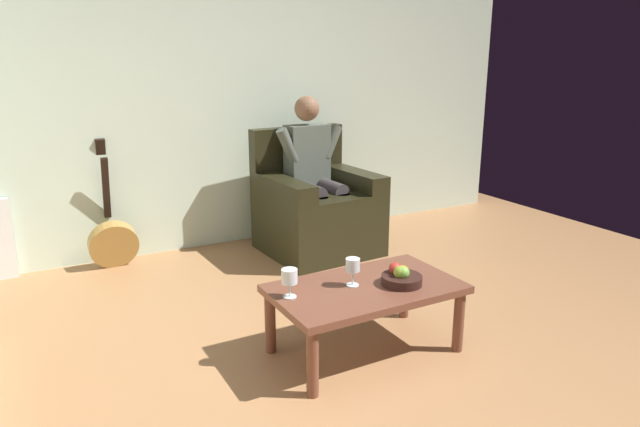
{
  "coord_description": "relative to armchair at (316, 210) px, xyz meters",
  "views": [
    {
      "loc": [
        1.5,
        1.86,
        1.58
      ],
      "look_at": [
        -0.2,
        -1.32,
        0.58
      ],
      "focal_mm": 32.1,
      "sensor_mm": 36.0,
      "label": 1
    }
  ],
  "objects": [
    {
      "name": "ground_plane",
      "position": [
        0.62,
        2.17,
        -0.34
      ],
      "size": [
        6.58,
        6.58,
        0.0
      ],
      "primitive_type": "plane",
      "color": "#A7754A"
    },
    {
      "name": "wall_back",
      "position": [
        0.62,
        -0.58,
        1.02
      ],
      "size": [
        5.88,
        0.06,
        2.73
      ],
      "primitive_type": "cube",
      "color": "silver",
      "rests_on": "ground"
    },
    {
      "name": "armchair",
      "position": [
        0.0,
        0.0,
        0.0
      ],
      "size": [
        0.89,
        0.86,
        1.0
      ],
      "rotation": [
        0.0,
        0.0,
        0.06
      ],
      "color": "black",
      "rests_on": "ground"
    },
    {
      "name": "person_seated",
      "position": [
        0.0,
        -0.02,
        0.34
      ],
      "size": [
        0.62,
        0.55,
        1.27
      ],
      "rotation": [
        0.0,
        0.0,
        0.06
      ],
      "color": "#535B50",
      "rests_on": "ground"
    },
    {
      "name": "coffee_table",
      "position": [
        0.56,
        1.63,
        -0.01
      ],
      "size": [
        1.02,
        0.6,
        0.39
      ],
      "rotation": [
        0.0,
        0.0,
        0.01
      ],
      "color": "brown",
      "rests_on": "ground"
    },
    {
      "name": "guitar",
      "position": [
        1.55,
        -0.38,
        -0.13
      ],
      "size": [
        0.37,
        0.31,
        0.98
      ],
      "color": "#AD813E",
      "rests_on": "ground"
    },
    {
      "name": "wine_glass_near",
      "position": [
        0.62,
        1.6,
        0.15
      ],
      "size": [
        0.08,
        0.08,
        0.15
      ],
      "color": "silver",
      "rests_on": "coffee_table"
    },
    {
      "name": "wine_glass_far",
      "position": [
        0.98,
        1.58,
        0.15
      ],
      "size": [
        0.08,
        0.08,
        0.15
      ],
      "color": "silver",
      "rests_on": "coffee_table"
    },
    {
      "name": "fruit_bowl",
      "position": [
        0.38,
        1.71,
        0.09
      ],
      "size": [
        0.22,
        0.22,
        0.11
      ],
      "color": "black",
      "rests_on": "coffee_table"
    }
  ]
}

